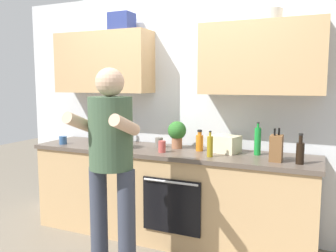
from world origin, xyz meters
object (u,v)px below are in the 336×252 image
object	(u,v)px
bottle_soy	(300,152)
cup_tea	(63,140)
person_standing	(111,156)
cup_stoneware	(159,142)
bottle_syrup	(99,130)
cup_ceramic	(162,147)
bottle_water	(114,130)
grocery_bag_produce	(120,141)
knife_block	(276,148)
bottle_juice	(200,142)
potted_herb	(177,132)
grocery_bag_rice	(225,144)
bottle_oil	(210,146)
bottle_soda	(258,141)

from	to	relation	value
bottle_soy	cup_tea	distance (m)	2.39
person_standing	cup_stoneware	world-z (taller)	person_standing
bottle_syrup	cup_ceramic	bearing A→B (deg)	-11.44
bottle_water	grocery_bag_produce	size ratio (longest dim) A/B	1.46
cup_tea	knife_block	size ratio (longest dim) A/B	0.31
cup_stoneware	bottle_water	bearing A→B (deg)	176.70
bottle_soy	bottle_juice	world-z (taller)	bottle_soy
bottle_syrup	potted_herb	world-z (taller)	bottle_syrup
person_standing	cup_stoneware	bearing A→B (deg)	92.06
bottle_soy	grocery_bag_rice	size ratio (longest dim) A/B	0.98
grocery_bag_rice	person_standing	bearing A→B (deg)	-124.20
person_standing	bottle_oil	bearing A→B (deg)	50.21
bottle_syrup	knife_block	xyz separation A→B (m)	(1.86, -0.12, -0.03)
cup_tea	knife_block	world-z (taller)	knife_block
person_standing	bottle_oil	world-z (taller)	person_standing
bottle_water	bottle_juice	world-z (taller)	bottle_water
person_standing	bottle_soy	distance (m)	1.52
bottle_soda	knife_block	world-z (taller)	bottle_soda
bottle_oil	potted_herb	size ratio (longest dim) A/B	0.85
bottle_soda	bottle_oil	bearing A→B (deg)	-145.27
cup_ceramic	cup_tea	distance (m)	1.16
cup_ceramic	cup_stoneware	bearing A→B (deg)	120.59
bottle_soy	grocery_bag_produce	xyz separation A→B (m)	(-1.73, 0.04, -0.03)
knife_block	potted_herb	size ratio (longest dim) A/B	1.02
potted_herb	grocery_bag_produce	distance (m)	0.59
bottle_syrup	bottle_oil	xyz separation A→B (m)	(1.30, -0.18, -0.05)
cup_ceramic	grocery_bag_rice	size ratio (longest dim) A/B	0.43
potted_herb	grocery_bag_rice	world-z (taller)	potted_herb
bottle_oil	cup_ceramic	xyz separation A→B (m)	(-0.48, 0.01, -0.04)
bottle_syrup	knife_block	world-z (taller)	bottle_syrup
potted_herb	bottle_oil	bearing A→B (deg)	-31.77
bottle_syrup	grocery_bag_produce	bearing A→B (deg)	-19.38
bottle_water	cup_stoneware	distance (m)	0.57
grocery_bag_rice	cup_stoneware	bearing A→B (deg)	-178.72
potted_herb	cup_tea	bearing A→B (deg)	-167.24
cup_stoneware	bottle_soy	bearing A→B (deg)	-9.09
cup_stoneware	bottle_syrup	bearing A→B (deg)	-174.63
bottle_soda	bottle_water	xyz separation A→B (m)	(-1.55, 0.02, 0.01)
person_standing	knife_block	world-z (taller)	person_standing
bottle_soy	bottle_soda	world-z (taller)	bottle_soda
bottle_oil	bottle_juice	world-z (taller)	bottle_oil
potted_herb	bottle_soy	bearing A→B (deg)	-11.48
cup_tea	grocery_bag_produce	bearing A→B (deg)	6.46
bottle_soda	grocery_bag_produce	xyz separation A→B (m)	(-1.35, -0.19, -0.06)
potted_herb	grocery_bag_rice	xyz separation A→B (m)	(0.50, -0.00, -0.08)
person_standing	grocery_bag_produce	distance (m)	0.86
bottle_oil	bottle_juice	bearing A→B (deg)	127.71
bottle_syrup	grocery_bag_rice	xyz separation A→B (m)	(1.37, 0.08, -0.06)
cup_ceramic	potted_herb	xyz separation A→B (m)	(0.05, 0.25, 0.11)
person_standing	cup_tea	bearing A→B (deg)	146.87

